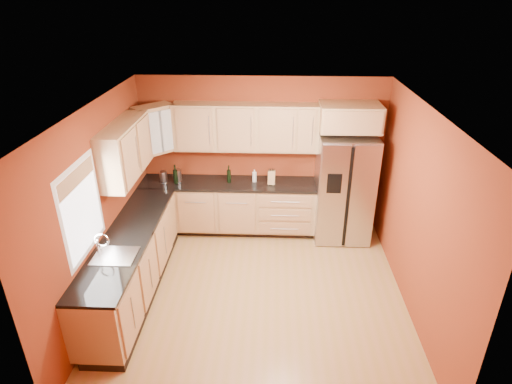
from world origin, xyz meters
TOP-DOWN VIEW (x-y plane):
  - floor at (0.00, 0.00)m, footprint 4.00×4.00m
  - ceiling at (0.00, 0.00)m, footprint 4.00×4.00m
  - wall_back at (0.00, 2.00)m, footprint 4.00×0.04m
  - wall_front at (0.00, -2.00)m, footprint 4.00×0.04m
  - wall_left at (-2.00, 0.00)m, footprint 0.04×4.00m
  - wall_right at (2.00, 0.00)m, footprint 0.04×4.00m
  - base_cabinets_back at (-0.55, 1.70)m, footprint 2.90×0.60m
  - base_cabinets_left at (-1.70, 0.00)m, footprint 0.60×2.80m
  - countertop_back at (-0.55, 1.69)m, footprint 2.90×0.62m
  - countertop_left at (-1.69, 0.00)m, footprint 0.62×2.80m
  - upper_cabinets_back at (-0.25, 1.83)m, footprint 2.30×0.33m
  - upper_cabinets_left at (-1.83, 0.72)m, footprint 0.33×1.35m
  - corner_upper_cabinet at (-1.67, 1.67)m, footprint 0.67×0.67m
  - over_fridge_cabinet at (1.35, 1.70)m, footprint 0.92×0.60m
  - refrigerator at (1.35, 1.62)m, footprint 0.90×0.75m
  - window at (-1.98, -0.50)m, footprint 0.03×0.90m
  - sink_faucet at (-1.69, -0.50)m, footprint 0.50×0.42m
  - canister_left at (-1.39, 1.73)m, footprint 0.16×0.16m
  - canister_right at (-1.61, 1.66)m, footprint 0.12×0.12m
  - wine_bottle_a at (-0.53, 1.70)m, footprint 0.09×0.09m
  - wine_bottle_b at (-1.40, 1.62)m, footprint 0.08×0.08m
  - knife_block at (0.17, 1.66)m, footprint 0.12×0.11m
  - soap_dispenser at (-0.11, 1.74)m, footprint 0.08×0.08m

SIDE VIEW (x-z plane):
  - floor at x=0.00m, z-range 0.00..0.00m
  - base_cabinets_back at x=-0.55m, z-range 0.00..0.88m
  - base_cabinets_left at x=-1.70m, z-range 0.00..0.88m
  - refrigerator at x=1.35m, z-range 0.00..1.78m
  - countertop_back at x=-0.55m, z-range 0.88..0.92m
  - countertop_left at x=-1.69m, z-range 0.88..0.92m
  - canister_right at x=-1.61m, z-range 0.92..1.11m
  - canister_left at x=-1.39m, z-range 0.92..1.12m
  - soap_dispenser at x=-0.11m, z-range 0.92..1.13m
  - knife_block at x=0.17m, z-range 0.92..1.15m
  - wine_bottle_a at x=-0.53m, z-range 0.92..1.22m
  - sink_faucet at x=-1.69m, z-range 0.92..1.22m
  - wine_bottle_b at x=-1.40m, z-range 0.92..1.25m
  - wall_back at x=0.00m, z-range 0.00..2.60m
  - wall_front at x=0.00m, z-range 0.00..2.60m
  - wall_left at x=-2.00m, z-range 0.00..2.60m
  - wall_right at x=2.00m, z-range 0.00..2.60m
  - window at x=-1.98m, z-range 1.05..2.05m
  - upper_cabinets_back at x=-0.25m, z-range 1.45..2.20m
  - upper_cabinets_left at x=-1.83m, z-range 1.45..2.20m
  - corner_upper_cabinet at x=-1.67m, z-range 1.45..2.20m
  - over_fridge_cabinet at x=1.35m, z-range 1.85..2.25m
  - ceiling at x=0.00m, z-range 2.60..2.60m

